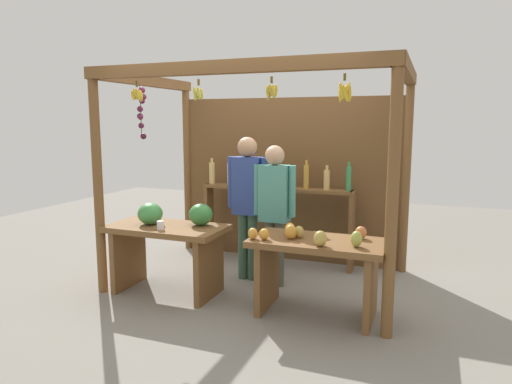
{
  "coord_description": "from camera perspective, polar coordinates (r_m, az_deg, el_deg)",
  "views": [
    {
      "loc": [
        1.79,
        -4.82,
        1.82
      ],
      "look_at": [
        0.0,
        -0.19,
        1.07
      ],
      "focal_mm": 32.41,
      "sensor_mm": 36.0,
      "label": 1
    }
  ],
  "objects": [
    {
      "name": "fruit_counter_right",
      "position": [
        4.41,
        7.48,
        -8.18
      ],
      "size": [
        1.26,
        0.64,
        0.88
      ],
      "color": "brown",
      "rests_on": "ground"
    },
    {
      "name": "market_stall",
      "position": [
        5.57,
        2.27,
        4.1
      ],
      "size": [
        3.1,
        1.99,
        2.37
      ],
      "color": "brown",
      "rests_on": "ground"
    },
    {
      "name": "vendor_woman",
      "position": [
        5.08,
        2.3,
        -1.38
      ],
      "size": [
        0.48,
        0.21,
        1.57
      ],
      "rotation": [
        0.0,
        0.0,
        -0.09
      ],
      "color": "#545645",
      "rests_on": "ground"
    },
    {
      "name": "vendor_man",
      "position": [
        5.28,
        -1.04,
        -0.35
      ],
      "size": [
        0.48,
        0.22,
        1.66
      ],
      "rotation": [
        0.0,
        0.0,
        -0.13
      ],
      "color": "#385A44",
      "rests_on": "ground"
    },
    {
      "name": "bottle_shelf_unit",
      "position": [
        5.92,
        2.45,
        -1.08
      ],
      "size": [
        1.99,
        0.22,
        1.36
      ],
      "color": "brown",
      "rests_on": "ground"
    },
    {
      "name": "ground_plane",
      "position": [
        5.46,
        0.73,
        -10.86
      ],
      "size": [
        12.0,
        12.0,
        0.0
      ],
      "primitive_type": "plane",
      "color": "gray",
      "rests_on": "ground"
    },
    {
      "name": "fruit_counter_left",
      "position": [
        5.03,
        -10.73,
        -5.51
      ],
      "size": [
        1.25,
        0.64,
        0.97
      ],
      "color": "brown",
      "rests_on": "ground"
    }
  ]
}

